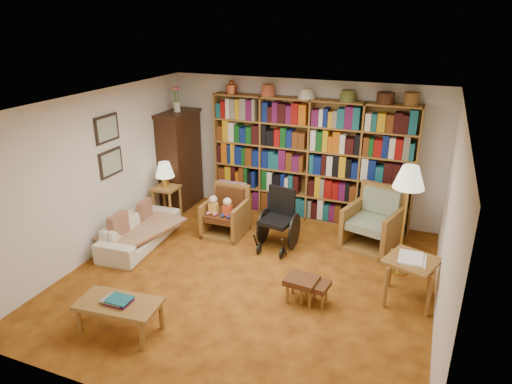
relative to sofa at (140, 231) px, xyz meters
The scene contains 23 objects.
floor 2.08m from the sofa, ahead, with size 5.00×5.00×0.00m, color #A86219.
ceiling 3.06m from the sofa, ahead, with size 5.00×5.00×0.00m, color white.
wall_back 3.18m from the sofa, 47.14° to the left, with size 5.00×5.00×0.00m, color silver.
wall_front 3.61m from the sofa, 53.70° to the right, with size 5.00×5.00×0.00m, color silver.
wall_left 1.14m from the sofa, 147.13° to the right, with size 5.00×5.00×0.00m, color silver.
wall_right 4.67m from the sofa, ahead, with size 5.00×5.00×0.00m, color silver.
bookshelf 3.17m from the sofa, 42.17° to the left, with size 3.60×0.30×2.42m.
curio_cabinet 1.86m from the sofa, 96.84° to the left, with size 0.50×0.95×2.40m.
framed_pictures 1.45m from the sofa, behind, with size 0.03×0.52×0.97m.
sofa is the anchor object (origin of this frame).
sofa_throw 0.08m from the sofa, ahead, with size 0.73×1.37×0.04m, color beige.
cushion_left 0.43m from the sofa, 110.38° to the left, with size 0.11×0.35×0.35m, color maroon.
cushion_right 0.43m from the sofa, 110.38° to the right, with size 0.12×0.39×0.39m, color maroon.
side_table_lamp 1.03m from the sofa, 95.74° to the left, with size 0.43×0.43×0.64m.
table_lamp 1.23m from the sofa, 95.74° to the left, with size 0.34×0.34×0.46m.
armchair_leather 1.47m from the sofa, 39.40° to the left, with size 0.66×0.71×0.84m.
armchair_sage 3.80m from the sofa, 21.57° to the left, with size 1.00×1.01×0.98m.
wheelchair 2.27m from the sofa, 20.69° to the left, with size 0.55×0.77×0.97m.
floor_lamp 4.24m from the sofa, ahead, with size 0.43×0.43×1.63m.
side_table_papers 4.21m from the sofa, ahead, with size 0.76×0.76×0.65m.
footstool_a 2.96m from the sofa, 10.89° to the right, with size 0.44×0.39×0.35m.
footstool_b 3.12m from the sofa, ahead, with size 0.40×0.35×0.31m.
coffee_table 2.21m from the sofa, 61.00° to the right, with size 1.02×0.58×0.44m.
Camera 1 is at (2.19, -5.22, 3.54)m, focal length 32.00 mm.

